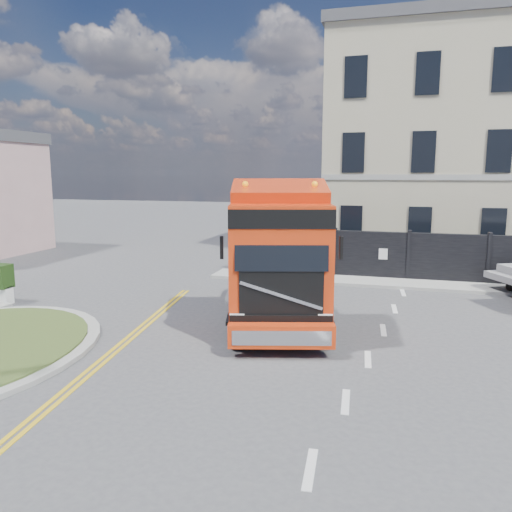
% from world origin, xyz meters
% --- Properties ---
extents(ground, '(120.00, 120.00, 0.00)m').
position_xyz_m(ground, '(0.00, 0.00, 0.00)').
color(ground, '#424244').
rests_on(ground, ground).
extents(hoarding_fence, '(18.80, 0.25, 2.00)m').
position_xyz_m(hoarding_fence, '(6.55, 9.00, 1.00)').
color(hoarding_fence, black).
rests_on(hoarding_fence, ground).
extents(georgian_building, '(12.30, 10.30, 12.80)m').
position_xyz_m(georgian_building, '(6.00, 16.50, 5.77)').
color(georgian_building, '#B1A78D').
rests_on(georgian_building, ground).
extents(pavement_far, '(20.00, 1.60, 0.12)m').
position_xyz_m(pavement_far, '(6.00, 8.10, 0.06)').
color(pavement_far, gray).
rests_on(pavement_far, ground).
extents(truck, '(4.19, 7.23, 4.08)m').
position_xyz_m(truck, '(0.36, 1.32, 1.83)').
color(truck, black).
rests_on(truck, ground).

